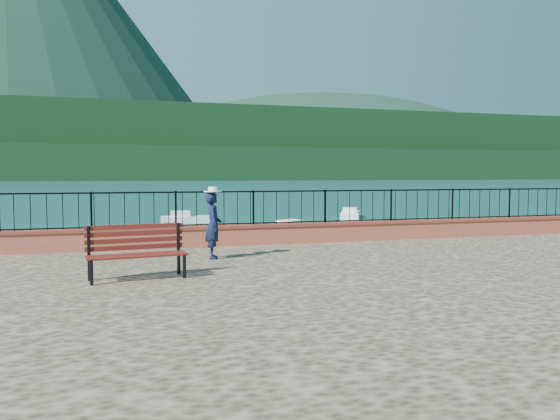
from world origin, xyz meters
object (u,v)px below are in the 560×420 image
boat_0 (15,252)px  boat_4 (189,217)px  park_bench (137,263)px  boat_2 (296,226)px  boat_5 (350,212)px  person (213,225)px  boat_1 (236,242)px

boat_0 → boat_4: bearing=42.5°
park_bench → boat_2: 19.53m
park_bench → boat_4: park_bench is taller
boat_2 → park_bench: bearing=-152.2°
boat_0 → boat_4: same height
park_bench → boat_5: 31.38m
boat_2 → boat_5: bearing=17.0°
person → boat_2: (7.17, 15.15, -1.60)m
boat_5 → boat_2: bearing=167.7°
boat_2 → boat_4: (-4.69, 8.61, 0.00)m
person → boat_5: size_ratio=0.41×
person → boat_1: person is taller
boat_1 → boat_4: size_ratio=0.88×
boat_1 → boat_4: 14.62m
boat_1 → boat_5: same height
boat_5 → boat_0: bearing=153.7°
boat_2 → boat_0: bearing=171.5°
park_bench → boat_0: 11.65m
boat_1 → boat_5: bearing=55.7°
person → boat_5: (14.62, 24.55, -1.60)m
boat_1 → boat_2: size_ratio=0.93×
boat_4 → park_bench: bearing=-93.3°
boat_5 → person: bearing=175.3°
boat_2 → boat_5: same height
boat_1 → boat_2: (4.66, 6.01, 0.00)m
person → boat_4: bearing=0.2°
boat_4 → boat_0: bearing=-112.7°
boat_1 → boat_2: same height
person → boat_4: size_ratio=0.44×
boat_0 → boat_5: bearing=19.1°
park_bench → boat_0: park_bench is taller
boat_0 → boat_5: (20.39, 15.76, 0.00)m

